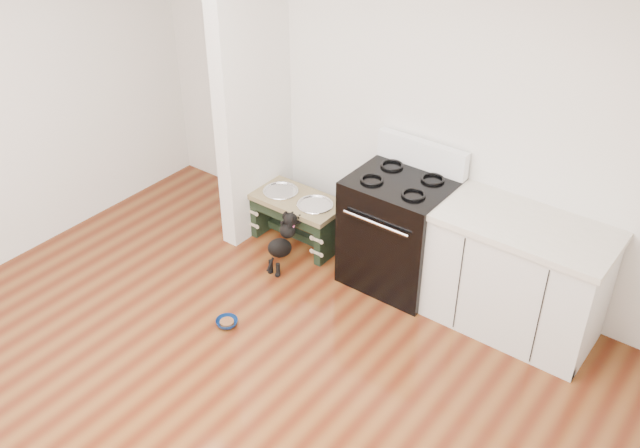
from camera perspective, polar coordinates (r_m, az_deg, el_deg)
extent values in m
plane|color=#4E1E0D|center=(4.80, -11.00, -15.78)|extent=(5.00, 5.00, 0.00)
plane|color=silver|center=(5.57, 6.54, 9.49)|extent=(5.00, 0.00, 5.00)
plane|color=white|center=(3.31, -16.11, 16.68)|extent=(5.00, 5.00, 0.00)
cube|color=silver|center=(5.92, -5.46, 11.03)|extent=(0.15, 0.80, 2.70)
cube|color=black|center=(5.63, 6.30, -0.60)|extent=(0.76, 0.65, 0.92)
cube|color=black|center=(5.44, 4.55, -2.58)|extent=(0.58, 0.02, 0.50)
cylinder|color=silver|center=(5.23, 4.46, 0.05)|extent=(0.56, 0.02, 0.02)
cube|color=white|center=(5.54, 8.16, 5.57)|extent=(0.76, 0.08, 0.22)
torus|color=black|center=(5.35, 4.18, 3.57)|extent=(0.18, 0.18, 0.02)
torus|color=black|center=(5.20, 7.49, 2.37)|extent=(0.18, 0.18, 0.02)
torus|color=black|center=(5.56, 5.78, 4.71)|extent=(0.18, 0.18, 0.02)
torus|color=black|center=(5.41, 9.01, 3.57)|extent=(0.18, 0.18, 0.02)
cube|color=silver|center=(5.34, 15.42, -4.27)|extent=(1.20, 0.60, 0.86)
cube|color=beige|center=(5.08, 16.16, -0.20)|extent=(1.24, 0.64, 0.05)
cube|color=black|center=(5.38, 13.69, -8.86)|extent=(1.20, 0.06, 0.10)
cube|color=black|center=(6.38, -4.24, 1.20)|extent=(0.07, 0.39, 0.40)
cube|color=black|center=(6.01, 0.86, -0.95)|extent=(0.07, 0.39, 0.40)
cube|color=black|center=(5.99, -2.84, 0.61)|extent=(0.64, 0.03, 0.10)
cube|color=black|center=(6.26, -1.75, -0.85)|extent=(0.64, 0.07, 0.07)
cube|color=brown|center=(6.07, -1.80, 1.90)|extent=(0.80, 0.43, 0.04)
cylinder|color=silver|center=(6.17, -3.16, 2.46)|extent=(0.28, 0.28, 0.05)
cylinder|color=silver|center=(5.97, -0.40, 1.35)|extent=(0.28, 0.28, 0.05)
torus|color=silver|center=(6.16, -3.17, 2.67)|extent=(0.31, 0.31, 0.02)
torus|color=silver|center=(5.95, -0.40, 1.57)|extent=(0.31, 0.31, 0.02)
cylinder|color=black|center=(5.90, -3.95, -3.40)|extent=(0.04, 0.04, 0.12)
cylinder|color=black|center=(5.86, -3.38, -3.67)|extent=(0.04, 0.04, 0.12)
sphere|color=black|center=(5.92, -4.00, -3.81)|extent=(0.04, 0.04, 0.04)
sphere|color=black|center=(5.88, -3.43, -4.09)|extent=(0.04, 0.04, 0.04)
ellipsoid|color=black|center=(5.83, -3.23, -1.92)|extent=(0.14, 0.33, 0.29)
sphere|color=black|center=(5.83, -2.61, -0.52)|extent=(0.13, 0.13, 0.13)
sphere|color=black|center=(5.81, -2.39, 0.37)|extent=(0.11, 0.11, 0.11)
sphere|color=black|center=(5.88, -2.20, 0.81)|extent=(0.04, 0.04, 0.04)
sphere|color=black|center=(5.84, -1.63, 0.58)|extent=(0.04, 0.04, 0.04)
cylinder|color=black|center=(5.81, -4.00, -3.24)|extent=(0.02, 0.09, 0.11)
torus|color=#EF4687|center=(5.82, -2.49, -0.06)|extent=(0.11, 0.07, 0.10)
imported|color=navy|center=(5.44, -7.46, -7.83)|extent=(0.22, 0.22, 0.05)
cylinder|color=#502C16|center=(5.44, -7.46, -7.80)|extent=(0.11, 0.11, 0.02)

